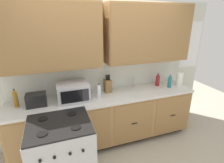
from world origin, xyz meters
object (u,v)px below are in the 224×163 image
(bottle_amber, at_px, (15,98))
(toaster, at_px, (36,100))
(microwave, at_px, (73,92))
(bottle_red, at_px, (158,80))
(paper_towel_roll, at_px, (179,79))
(bottle_clear, at_px, (99,91))
(bottle_teal, at_px, (170,81))
(knife_block, at_px, (108,85))
(stove_range, at_px, (62,155))

(bottle_amber, bearing_deg, toaster, -12.89)
(microwave, height_order, bottle_red, microwave)
(microwave, xyz_separation_m, paper_towel_roll, (1.97, -0.05, -0.01))
(bottle_clear, xyz_separation_m, bottle_amber, (-1.21, 0.09, 0.02))
(toaster, distance_m, bottle_teal, 2.28)
(knife_block, relative_size, bottle_clear, 1.31)
(toaster, relative_size, knife_block, 0.90)
(toaster, relative_size, paper_towel_roll, 1.08)
(stove_range, relative_size, bottle_red, 3.95)
(microwave, height_order, toaster, microwave)
(microwave, relative_size, paper_towel_roll, 1.85)
(toaster, height_order, bottle_clear, bottle_clear)
(knife_block, xyz_separation_m, bottle_amber, (-1.42, -0.09, 0.02))
(toaster, height_order, paper_towel_roll, paper_towel_roll)
(paper_towel_roll, bearing_deg, bottle_red, 159.07)
(bottle_clear, bearing_deg, knife_block, 40.50)
(microwave, height_order, bottle_amber, microwave)
(paper_towel_roll, distance_m, bottle_amber, 2.78)
(stove_range, bearing_deg, toaster, 112.77)
(bottle_teal, bearing_deg, bottle_red, 137.07)
(bottle_red, distance_m, bottle_amber, 2.40)
(knife_block, xyz_separation_m, bottle_red, (0.98, -0.04, 0.00))
(toaster, height_order, bottle_red, bottle_red)
(toaster, distance_m, knife_block, 1.15)
(paper_towel_roll, relative_size, bottle_teal, 1.07)
(bottle_teal, bearing_deg, stove_range, -163.50)
(microwave, height_order, bottle_clear, microwave)
(paper_towel_roll, height_order, bottle_teal, paper_towel_roll)
(knife_block, height_order, bottle_clear, knife_block)
(paper_towel_roll, xyz_separation_m, bottle_red, (-0.38, 0.14, -0.01))
(microwave, xyz_separation_m, bottle_clear, (0.40, -0.04, -0.02))
(knife_block, distance_m, bottle_clear, 0.27)
(paper_towel_roll, relative_size, bottle_clear, 1.10)
(toaster, bearing_deg, paper_towel_roll, -0.81)
(toaster, xyz_separation_m, bottle_clear, (0.94, -0.03, 0.02))
(stove_range, height_order, bottle_teal, bottle_teal)
(toaster, relative_size, bottle_amber, 1.01)
(microwave, xyz_separation_m, knife_block, (0.61, 0.14, -0.02))
(paper_towel_roll, height_order, bottle_red, paper_towel_roll)
(bottle_red, bearing_deg, bottle_clear, -173.50)
(bottle_clear, height_order, bottle_red, bottle_red)
(toaster, xyz_separation_m, bottle_teal, (2.28, -0.04, 0.02))
(toaster, height_order, bottle_amber, bottle_amber)
(bottle_clear, distance_m, bottle_red, 1.20)
(knife_block, xyz_separation_m, paper_towel_roll, (1.36, -0.18, 0.01))
(microwave, bearing_deg, bottle_amber, 176.39)
(bottle_red, distance_m, bottle_teal, 0.22)
(stove_range, xyz_separation_m, bottle_teal, (2.02, 0.60, 0.55))
(toaster, bearing_deg, bottle_amber, 167.11)
(toaster, xyz_separation_m, knife_block, (1.14, 0.15, 0.02))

